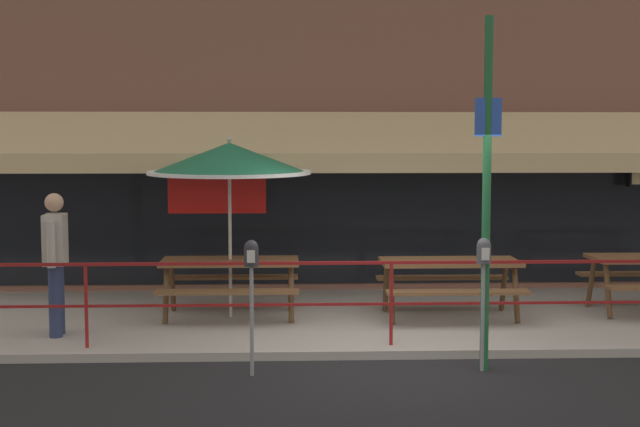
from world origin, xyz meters
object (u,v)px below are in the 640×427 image
(picnic_table_centre, at_px, (450,272))
(parking_meter_near, at_px, (251,266))
(parking_meter_far, at_px, (484,264))
(pedestrian_walking, at_px, (56,256))
(street_sign_pole, at_px, (487,190))
(patio_umbrella_left, at_px, (229,159))
(picnic_table_left, at_px, (230,272))

(picnic_table_centre, height_order, parking_meter_near, parking_meter_near)
(parking_meter_near, height_order, parking_meter_far, same)
(picnic_table_centre, bearing_deg, parking_meter_far, -91.76)
(picnic_table_centre, xyz_separation_m, parking_meter_near, (-2.50, -2.39, 0.44))
(pedestrian_walking, relative_size, parking_meter_near, 1.20)
(street_sign_pole, bearing_deg, patio_umbrella_left, 139.37)
(pedestrian_walking, xyz_separation_m, parking_meter_near, (2.39, -1.53, 0.09))
(street_sign_pole, bearing_deg, picnic_table_left, 139.84)
(picnic_table_left, relative_size, pedestrian_walking, 1.05)
(patio_umbrella_left, bearing_deg, pedestrian_walking, -152.57)
(street_sign_pole, bearing_deg, parking_meter_near, -176.75)
(picnic_table_centre, relative_size, patio_umbrella_left, 0.76)
(picnic_table_left, distance_m, picnic_table_centre, 2.88)
(picnic_table_left, distance_m, pedestrian_walking, 2.27)
(pedestrian_walking, height_order, parking_meter_far, pedestrian_walking)
(picnic_table_left, xyz_separation_m, street_sign_pole, (2.84, -2.39, 1.21))
(pedestrian_walking, height_order, street_sign_pole, street_sign_pole)
(pedestrian_walking, relative_size, parking_meter_far, 1.20)
(street_sign_pole, bearing_deg, pedestrian_walking, 163.98)
(picnic_table_left, height_order, picnic_table_centre, same)
(patio_umbrella_left, bearing_deg, street_sign_pole, -40.63)
(patio_umbrella_left, distance_m, pedestrian_walking, 2.53)
(pedestrian_walking, bearing_deg, parking_meter_near, -32.69)
(patio_umbrella_left, height_order, pedestrian_walking, patio_umbrella_left)
(picnic_table_left, relative_size, picnic_table_centre, 1.00)
(pedestrian_walking, distance_m, parking_meter_near, 2.84)
(picnic_table_left, height_order, parking_meter_near, parking_meter_near)
(picnic_table_left, bearing_deg, parking_meter_far, -40.91)
(parking_meter_far, bearing_deg, street_sign_pole, 55.71)
(patio_umbrella_left, distance_m, parking_meter_far, 3.88)
(pedestrian_walking, relative_size, street_sign_pole, 0.46)
(picnic_table_centre, bearing_deg, pedestrian_walking, -170.06)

